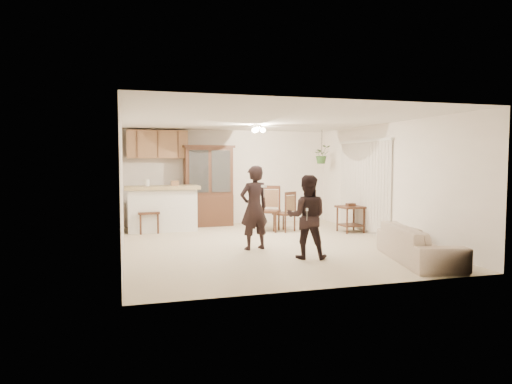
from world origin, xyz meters
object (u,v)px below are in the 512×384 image
object	(u,v)px
side_table	(350,219)
chair_hutch_left	(269,219)
child	(307,220)
china_hutch	(208,186)
sofa	(419,240)
chair_bar	(148,220)
adult	(254,203)
chair_hutch_right	(284,220)

from	to	relation	value
side_table	chair_hutch_left	distance (m)	1.93
child	china_hutch	world-z (taller)	china_hutch
sofa	chair_hutch_left	world-z (taller)	chair_hutch_left
side_table	chair_bar	world-z (taller)	chair_bar
sofa	china_hutch	size ratio (longest dim) A/B	0.90
sofa	chair_bar	bearing A→B (deg)	57.79
sofa	adult	world-z (taller)	adult
china_hutch	chair_bar	bearing A→B (deg)	-156.34
adult	side_table	size ratio (longest dim) A/B	2.62
side_table	adult	bearing A→B (deg)	-153.31
sofa	child	world-z (taller)	child
child	chair_hutch_left	xyz separation A→B (m)	(0.29, 3.06, -0.37)
sofa	chair_hutch_right	distance (m)	3.85
adult	side_table	distance (m)	3.15
china_hutch	chair_bar	distance (m)	1.88
chair_bar	chair_hutch_right	distance (m)	3.22
child	chair_hutch_left	distance (m)	3.10
sofa	side_table	distance (m)	3.17
china_hutch	chair_hutch_right	xyz separation A→B (m)	(1.58, -1.42, -0.76)
child	chair_hutch_left	bearing A→B (deg)	-73.04
side_table	chair_hutch_right	xyz separation A→B (m)	(-1.47, 0.54, -0.05)
adult	chair_hutch_right	distance (m)	2.40
china_hutch	sofa	bearing A→B (deg)	-64.41
adult	sofa	bearing A→B (deg)	130.49
side_table	chair_bar	bearing A→B (deg)	165.40
sofa	adult	size ratio (longest dim) A/B	1.04
chair_hutch_left	chair_hutch_right	bearing A→B (deg)	11.72
sofa	adult	xyz separation A→B (m)	(-2.38, 1.76, 0.53)
sofa	chair_hutch_left	distance (m)	4.06
china_hutch	chair_hutch_left	distance (m)	1.94
chair_hutch_left	chair_bar	bearing A→B (deg)	-161.06
china_hutch	child	bearing A→B (deg)	-79.72
child	chair_hutch_left	world-z (taller)	child
child	chair_hutch_right	bearing A→B (deg)	-79.83
child	china_hutch	size ratio (longest dim) A/B	0.65
child	chair_hutch_right	size ratio (longest dim) A/B	1.41
side_table	china_hutch	bearing A→B (deg)	147.36
adult	china_hutch	xyz separation A→B (m)	(-0.29, 3.35, 0.13)
adult	child	xyz separation A→B (m)	(0.66, -1.02, -0.22)
child	chair_bar	world-z (taller)	child
sofa	chair_bar	world-z (taller)	chair_bar
side_table	chair_hutch_left	world-z (taller)	chair_hutch_left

